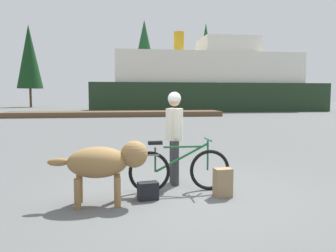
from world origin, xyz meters
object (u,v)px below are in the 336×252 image
object	(u,v)px
person_cyclist	(174,129)
handbag_pannier	(148,191)
dog	(105,162)
bicycle	(179,169)
backpack	(223,183)
sailboat_moored	(196,105)
ferry_boat	(206,84)

from	to	relation	value
person_cyclist	handbag_pannier	bearing A→B (deg)	-122.82
person_cyclist	dog	world-z (taller)	person_cyclist
bicycle	backpack	distance (m)	0.79
bicycle	sailboat_moored	distance (m)	35.62
bicycle	backpack	world-z (taller)	bicycle
handbag_pannier	ferry_boat	distance (m)	33.38
bicycle	sailboat_moored	xyz separation A→B (m)	(8.61, 34.56, 0.12)
person_cyclist	dog	xyz separation A→B (m)	(-1.24, -1.04, -0.38)
bicycle	backpack	bearing A→B (deg)	-32.71
dog	handbag_pannier	bearing A→B (deg)	11.74
backpack	handbag_pannier	world-z (taller)	backpack
person_cyclist	handbag_pannier	size ratio (longest dim) A/B	5.38
handbag_pannier	sailboat_moored	xyz separation A→B (m)	(9.19, 34.96, 0.36)
dog	ferry_boat	distance (m)	33.66
bicycle	ferry_boat	bearing A→B (deg)	74.08
backpack	handbag_pannier	xyz separation A→B (m)	(-1.23, 0.02, -0.09)
ferry_boat	sailboat_moored	distance (m)	3.99
sailboat_moored	backpack	bearing A→B (deg)	-102.82
dog	backpack	distance (m)	1.94
dog	handbag_pannier	xyz separation A→B (m)	(0.66, 0.14, -0.51)
bicycle	handbag_pannier	world-z (taller)	bicycle
dog	backpack	xyz separation A→B (m)	(1.89, 0.12, -0.42)
ferry_boat	sailboat_moored	bearing A→B (deg)	96.69
ferry_boat	handbag_pannier	bearing A→B (deg)	-106.69
bicycle	handbag_pannier	distance (m)	0.74
handbag_pannier	sailboat_moored	world-z (taller)	sailboat_moored
handbag_pannier	ferry_boat	xyz separation A→B (m)	(9.55, 31.85, 2.84)
bicycle	sailboat_moored	world-z (taller)	sailboat_moored
backpack	ferry_boat	distance (m)	33.06
bicycle	person_cyclist	world-z (taller)	person_cyclist
handbag_pannier	sailboat_moored	bearing A→B (deg)	75.28
handbag_pannier	ferry_boat	size ratio (longest dim) A/B	0.01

